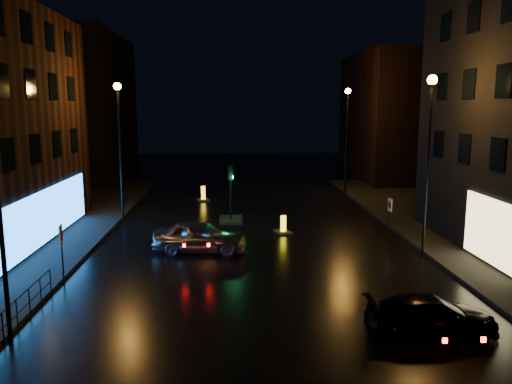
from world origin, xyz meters
TOP-DOWN VIEW (x-y plane):
  - ground at (0.00, 0.00)m, footprint 120.00×120.00m
  - building_far_left at (-16.00, 35.00)m, footprint 8.00×16.00m
  - building_far_right at (15.00, 32.00)m, footprint 8.00×14.00m
  - street_lamp_lfar at (-7.80, 14.00)m, footprint 0.44×0.44m
  - street_lamp_rnear at (7.80, 6.00)m, footprint 0.44×0.44m
  - street_lamp_rfar at (7.80, 22.00)m, footprint 0.44×0.44m
  - traffic_signal at (-1.20, 14.00)m, footprint 1.40×2.40m
  - guard_railing at (-8.00, -1.00)m, footprint 0.05×6.04m
  - silver_hatchback at (-2.71, 7.31)m, footprint 4.66×2.36m
  - dark_sedan at (4.95, -1.99)m, footprint 4.09×1.72m
  - bollard_near at (1.72, 10.76)m, footprint 1.06×1.31m
  - bollard_far at (-3.26, 20.82)m, footprint 1.09×1.41m
  - road_sign_left at (-7.90, 3.15)m, footprint 0.16×0.58m
  - road_sign_right at (7.31, 9.53)m, footprint 0.09×0.52m

SIDE VIEW (x-z plane):
  - ground at x=0.00m, z-range 0.00..0.00m
  - bollard_near at x=1.72m, z-range -0.28..0.71m
  - bollard_far at x=-3.26m, z-range -0.31..0.79m
  - traffic_signal at x=-1.20m, z-range -1.22..2.23m
  - dark_sedan at x=4.95m, z-range 0.00..1.18m
  - guard_railing at x=-8.00m, z-range 0.24..1.24m
  - silver_hatchback at x=-2.71m, z-range 0.00..1.52m
  - road_sign_right at x=7.31m, z-range 0.53..2.66m
  - road_sign_left at x=-7.90m, z-range 0.59..2.97m
  - street_lamp_lfar at x=-7.80m, z-range 1.38..9.75m
  - street_lamp_rnear at x=7.80m, z-range 1.38..9.75m
  - street_lamp_rfar at x=7.80m, z-range 1.38..9.75m
  - building_far_right at x=15.00m, z-range 0.00..12.00m
  - building_far_left at x=-16.00m, z-range 0.00..14.00m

